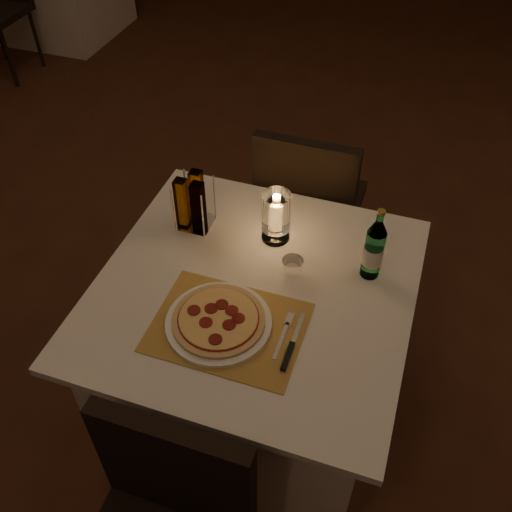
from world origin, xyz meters
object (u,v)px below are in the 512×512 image
(main_table, at_px, (254,354))
(tumbler, at_px, (292,268))
(chair_far, at_px, (308,200))
(hurricane_candle, at_px, (276,213))
(pizza, at_px, (218,319))
(plate, at_px, (219,323))
(water_bottle, at_px, (374,250))

(main_table, relative_size, tumbler, 14.57)
(chair_far, xyz_separation_m, hurricane_candle, (-0.00, -0.47, 0.30))
(pizza, height_order, hurricane_candle, hurricane_candle)
(plate, xyz_separation_m, pizza, (0.00, -0.00, 0.02))
(main_table, height_order, plate, plate)
(plate, distance_m, tumbler, 0.31)
(tumbler, bearing_deg, water_bottle, 20.60)
(tumbler, xyz_separation_m, hurricane_candle, (-0.11, 0.15, 0.08))
(main_table, bearing_deg, chair_far, 90.00)
(pizza, bearing_deg, main_table, 74.49)
(tumbler, relative_size, water_bottle, 0.26)
(pizza, height_order, water_bottle, water_bottle)
(plate, height_order, pizza, pizza)
(plate, relative_size, water_bottle, 1.19)
(chair_far, height_order, tumbler, chair_far)
(tumbler, bearing_deg, main_table, -139.01)
(main_table, relative_size, hurricane_candle, 5.26)
(pizza, bearing_deg, tumbler, 60.61)
(chair_far, bearing_deg, water_bottle, -57.88)
(main_table, distance_m, pizza, 0.44)
(plate, height_order, water_bottle, water_bottle)
(main_table, bearing_deg, hurricane_candle, 91.02)
(chair_far, relative_size, pizza, 3.21)
(main_table, xyz_separation_m, pizza, (-0.05, -0.18, 0.39))
(hurricane_candle, bearing_deg, pizza, -96.17)
(main_table, relative_size, chair_far, 1.11)
(main_table, height_order, chair_far, chair_far)
(water_bottle, xyz_separation_m, hurricane_candle, (-0.34, 0.07, 0.00))
(main_table, xyz_separation_m, hurricane_candle, (-0.00, 0.24, 0.48))
(pizza, bearing_deg, chair_far, 86.80)
(chair_far, bearing_deg, plate, -93.20)
(pizza, bearing_deg, plate, 120.20)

